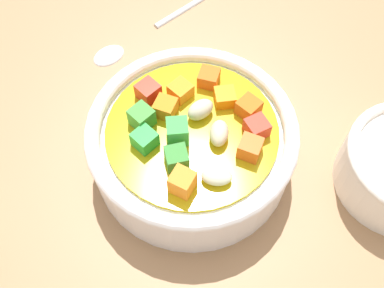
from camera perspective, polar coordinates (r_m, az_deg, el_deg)
name	(u,v)px	position (r cm, az deg, el deg)	size (l,w,h in cm)	color
ground_plane	(192,165)	(43.31, 0.00, -2.63)	(140.00, 140.00, 2.00)	#9E754F
soup_bowl_main	(192,142)	(39.66, 0.01, 0.24)	(17.93, 17.93, 7.22)	white
spoon	(149,28)	(52.27, -5.36, 14.22)	(3.80, 21.47, 0.95)	silver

